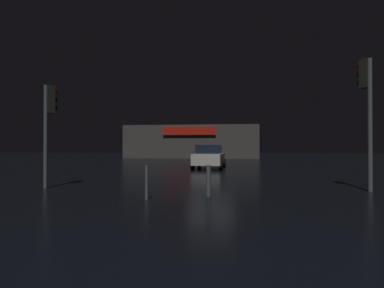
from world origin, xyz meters
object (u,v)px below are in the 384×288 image
object	(u,v)px
traffic_signal_opposite	(49,114)
car_near	(209,157)
store_building	(193,142)
traffic_signal_main	(367,99)

from	to	relation	value
traffic_signal_opposite	car_near	size ratio (longest dim) A/B	0.83
store_building	car_near	world-z (taller)	store_building
traffic_signal_opposite	traffic_signal_main	bearing A→B (deg)	2.84
car_near	traffic_signal_main	bearing A→B (deg)	-59.37
store_building	traffic_signal_opposite	bearing A→B (deg)	-92.16
store_building	traffic_signal_opposite	distance (m)	33.52
car_near	store_building	bearing A→B (deg)	99.66
traffic_signal_opposite	store_building	bearing A→B (deg)	87.84
store_building	traffic_signal_main	size ratio (longest dim) A/B	3.96
traffic_signal_main	car_near	bearing A→B (deg)	120.63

